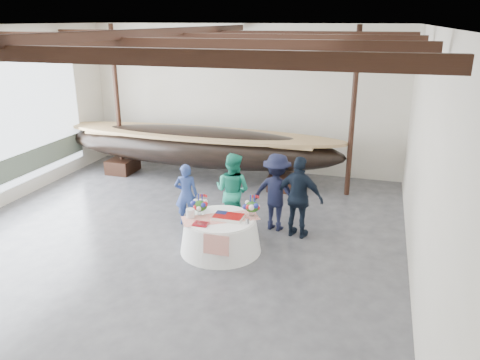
% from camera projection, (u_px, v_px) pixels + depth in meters
% --- Properties ---
extents(floor, '(10.00, 12.00, 0.01)m').
position_uv_depth(floor, '(161.00, 249.00, 9.91)').
color(floor, '#3D3D42').
rests_on(floor, ground).
extents(wall_back, '(10.00, 0.02, 4.50)m').
position_uv_depth(wall_back, '(242.00, 99.00, 14.60)').
color(wall_back, silver).
rests_on(wall_back, ground).
extents(wall_right, '(0.02, 12.00, 4.50)m').
position_uv_depth(wall_right, '(426.00, 169.00, 7.80)').
color(wall_right, silver).
rests_on(wall_right, ground).
extents(ceiling, '(10.00, 12.00, 0.01)m').
position_uv_depth(ceiling, '(147.00, 26.00, 8.44)').
color(ceiling, white).
rests_on(ceiling, wall_back).
extents(pavilion_structure, '(9.80, 11.76, 4.50)m').
position_uv_depth(pavilion_structure, '(167.00, 52.00, 9.30)').
color(pavilion_structure, black).
rests_on(pavilion_structure, ground).
extents(longboat_display, '(8.66, 1.73, 1.62)m').
position_uv_depth(longboat_display, '(198.00, 146.00, 13.87)').
color(longboat_display, black).
rests_on(longboat_display, ground).
extents(banquet_table, '(1.70, 1.70, 0.73)m').
position_uv_depth(banquet_table, '(221.00, 234.00, 9.76)').
color(banquet_table, white).
rests_on(banquet_table, ground).
extents(tabletop_items, '(1.63, 1.28, 0.40)m').
position_uv_depth(tabletop_items, '(222.00, 209.00, 9.70)').
color(tabletop_items, red).
rests_on(tabletop_items, banquet_table).
extents(guest_woman_blue, '(0.62, 0.50, 1.48)m').
position_uv_depth(guest_woman_blue, '(186.00, 194.00, 10.92)').
color(guest_woman_blue, navy).
rests_on(guest_woman_blue, ground).
extents(guest_woman_teal, '(0.99, 0.85, 1.78)m').
position_uv_depth(guest_woman_teal, '(233.00, 191.00, 10.72)').
color(guest_woman_teal, '#1C9173').
rests_on(guest_woman_teal, ground).
extents(guest_man_left, '(1.26, 0.86, 1.80)m').
position_uv_depth(guest_man_left, '(277.00, 192.00, 10.60)').
color(guest_man_left, black).
rests_on(guest_man_left, ground).
extents(guest_man_right, '(1.15, 0.67, 1.85)m').
position_uv_depth(guest_man_right, '(299.00, 198.00, 10.21)').
color(guest_man_right, black).
rests_on(guest_man_right, ground).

